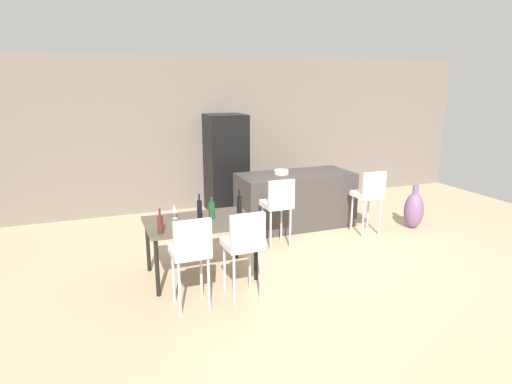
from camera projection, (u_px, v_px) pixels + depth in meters
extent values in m
plane|color=tan|center=(311.00, 248.00, 6.62)|extent=(10.00, 10.00, 0.00)
cube|color=#665B51|center=(247.00, 132.00, 8.81)|extent=(10.00, 0.12, 2.90)
cube|color=#383330|center=(295.00, 200.00, 7.54)|extent=(1.94, 0.87, 0.92)
cube|color=silver|center=(276.00, 204.00, 6.57)|extent=(0.40, 0.40, 0.08)
cube|color=silver|center=(281.00, 192.00, 6.36)|extent=(0.40, 0.06, 0.36)
cylinder|color=#B2B2B7|center=(262.00, 224.00, 6.74)|extent=(0.03, 0.03, 0.61)
cylinder|color=#B2B2B7|center=(281.00, 222.00, 6.85)|extent=(0.03, 0.03, 0.61)
cylinder|color=#B2B2B7|center=(271.00, 231.00, 6.45)|extent=(0.03, 0.03, 0.61)
cylinder|color=#B2B2B7|center=(290.00, 228.00, 6.56)|extent=(0.03, 0.03, 0.61)
cube|color=silver|center=(367.00, 194.00, 7.13)|extent=(0.40, 0.40, 0.08)
cube|color=silver|center=(374.00, 183.00, 6.92)|extent=(0.40, 0.06, 0.36)
cylinder|color=#B2B2B7|center=(352.00, 213.00, 7.30)|extent=(0.03, 0.03, 0.61)
cylinder|color=#B2B2B7|center=(368.00, 211.00, 7.41)|extent=(0.03, 0.03, 0.61)
cylinder|color=#B2B2B7|center=(363.00, 219.00, 7.01)|extent=(0.03, 0.03, 0.61)
cylinder|color=#B2B2B7|center=(380.00, 216.00, 7.13)|extent=(0.03, 0.03, 0.61)
cube|color=#4C4238|center=(200.00, 222.00, 5.52)|extent=(1.34, 0.88, 0.04)
cylinder|color=black|center=(148.00, 246.00, 5.74)|extent=(0.05, 0.05, 0.70)
cylinder|color=black|center=(236.00, 234.00, 6.16)|extent=(0.05, 0.05, 0.70)
cylinder|color=black|center=(157.00, 268.00, 5.05)|extent=(0.05, 0.05, 0.70)
cylinder|color=black|center=(256.00, 253.00, 5.48)|extent=(0.05, 0.05, 0.70)
cube|color=silver|center=(190.00, 251.00, 4.76)|extent=(0.40, 0.40, 0.08)
cube|color=silver|center=(193.00, 237.00, 4.55)|extent=(0.40, 0.06, 0.36)
cylinder|color=#B2B2B7|center=(173.00, 277.00, 4.93)|extent=(0.03, 0.03, 0.61)
cylinder|color=#B2B2B7|center=(201.00, 272.00, 5.05)|extent=(0.03, 0.03, 0.61)
cylinder|color=#B2B2B7|center=(180.00, 289.00, 4.64)|extent=(0.03, 0.03, 0.61)
cylinder|color=#B2B2B7|center=(209.00, 284.00, 4.76)|extent=(0.03, 0.03, 0.61)
cube|color=silver|center=(242.00, 244.00, 4.97)|extent=(0.41, 0.41, 0.08)
cube|color=silver|center=(248.00, 230.00, 4.77)|extent=(0.40, 0.07, 0.36)
cylinder|color=#B2B2B7|center=(225.00, 269.00, 5.14)|extent=(0.03, 0.03, 0.61)
cylinder|color=#B2B2B7|center=(250.00, 264.00, 5.26)|extent=(0.03, 0.03, 0.61)
cylinder|color=#B2B2B7|center=(234.00, 280.00, 4.85)|extent=(0.03, 0.03, 0.61)
cylinder|color=#B2B2B7|center=(261.00, 275.00, 4.98)|extent=(0.03, 0.03, 0.61)
cylinder|color=#471E19|center=(160.00, 225.00, 5.02)|extent=(0.07, 0.07, 0.20)
cylinder|color=#471E19|center=(160.00, 212.00, 4.98)|extent=(0.02, 0.02, 0.09)
cylinder|color=#194723|center=(212.00, 211.00, 5.55)|extent=(0.08, 0.08, 0.22)
cylinder|color=#194723|center=(211.00, 200.00, 5.51)|extent=(0.03, 0.03, 0.07)
cylinder|color=black|center=(200.00, 210.00, 5.49)|extent=(0.06, 0.06, 0.25)
cylinder|color=black|center=(199.00, 197.00, 5.45)|extent=(0.02, 0.02, 0.08)
cylinder|color=black|center=(239.00, 204.00, 5.83)|extent=(0.07, 0.07, 0.22)
cylinder|color=black|center=(239.00, 193.00, 5.79)|extent=(0.02, 0.02, 0.08)
cylinder|color=silver|center=(175.00, 218.00, 5.58)|extent=(0.06, 0.06, 0.00)
cylinder|color=silver|center=(175.00, 215.00, 5.57)|extent=(0.01, 0.01, 0.08)
cone|color=silver|center=(174.00, 209.00, 5.55)|extent=(0.07, 0.07, 0.09)
cube|color=black|center=(226.00, 163.00, 8.33)|extent=(0.72, 0.68, 1.84)
cylinder|color=beige|center=(281.00, 172.00, 7.37)|extent=(0.24, 0.24, 0.07)
ellipsoid|color=#704C75|center=(414.00, 211.00, 7.44)|extent=(0.32, 0.32, 0.61)
cylinder|color=#704C75|center=(416.00, 190.00, 7.35)|extent=(0.10, 0.10, 0.15)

